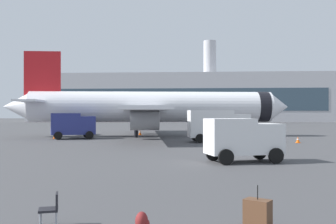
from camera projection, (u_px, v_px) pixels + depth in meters
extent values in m
cylinder|color=white|center=(152.00, 107.00, 49.22)|extent=(30.24, 8.04, 3.80)
cone|color=white|center=(279.00, 107.00, 50.36)|extent=(2.89, 3.92, 3.61)
cone|color=white|center=(17.00, 107.00, 48.06)|extent=(3.66, 3.84, 3.42)
cylinder|color=black|center=(262.00, 107.00, 50.20)|extent=(1.94, 4.04, 3.88)
cube|color=white|center=(144.00, 110.00, 57.13)|extent=(7.03, 16.52, 0.36)
cube|color=white|center=(145.00, 108.00, 41.17)|extent=(7.03, 16.52, 0.36)
cylinder|color=gray|center=(144.00, 119.00, 54.64)|extent=(3.48, 2.63, 2.20)
cylinder|color=gray|center=(145.00, 120.00, 43.66)|extent=(3.48, 2.63, 2.20)
cube|color=red|center=(42.00, 77.00, 48.29)|extent=(4.41, 0.98, 6.40)
cube|color=white|center=(45.00, 102.00, 51.44)|extent=(3.43, 6.31, 0.24)
cube|color=white|center=(31.00, 101.00, 45.06)|extent=(3.43, 6.31, 0.24)
cylinder|color=black|center=(246.00, 129.00, 50.06)|extent=(0.36, 0.36, 1.80)
cylinder|color=black|center=(136.00, 128.00, 51.47)|extent=(0.44, 0.44, 1.80)
cylinder|color=black|center=(136.00, 130.00, 46.68)|extent=(0.44, 0.44, 1.80)
cube|color=navy|center=(87.00, 125.00, 44.82)|extent=(2.39, 2.67, 2.04)
cube|color=#1E232D|center=(93.00, 121.00, 45.05)|extent=(0.83, 1.86, 0.84)
cube|color=navy|center=(65.00, 124.00, 44.08)|extent=(3.72, 3.22, 2.40)
cylinder|color=black|center=(87.00, 134.00, 45.95)|extent=(0.92, 0.55, 0.90)
cylinder|color=black|center=(89.00, 135.00, 43.77)|extent=(0.92, 0.55, 0.90)
cylinder|color=black|center=(57.00, 135.00, 44.91)|extent=(0.92, 0.55, 0.90)
cylinder|color=black|center=(58.00, 136.00, 42.72)|extent=(0.92, 0.55, 0.90)
cube|color=white|center=(239.00, 126.00, 39.78)|extent=(2.06, 2.65, 2.29)
cube|color=#1E232D|center=(246.00, 120.00, 39.85)|extent=(0.44, 2.14, 0.95)
cube|color=white|center=(210.00, 124.00, 39.49)|extent=(4.66, 3.09, 2.70)
cylinder|color=black|center=(236.00, 137.00, 41.01)|extent=(0.92, 0.37, 0.90)
cylinder|color=black|center=(242.00, 138.00, 38.52)|extent=(0.92, 0.37, 0.90)
cylinder|color=black|center=(196.00, 137.00, 40.61)|extent=(0.92, 0.37, 0.90)
cylinder|color=black|center=(200.00, 138.00, 38.12)|extent=(0.92, 0.37, 0.90)
cube|color=white|center=(264.00, 138.00, 23.68)|extent=(2.28, 2.44, 1.78)
cube|color=#1E232D|center=(275.00, 131.00, 23.85)|extent=(0.62, 1.74, 0.74)
cube|color=white|center=(230.00, 136.00, 23.18)|extent=(3.12, 2.70, 2.10)
cylinder|color=black|center=(259.00, 152.00, 24.75)|extent=(0.92, 0.48, 0.90)
cylinder|color=black|center=(276.00, 156.00, 22.71)|extent=(0.92, 0.48, 0.90)
cylinder|color=black|center=(213.00, 153.00, 24.04)|extent=(0.92, 0.48, 0.90)
cylinder|color=black|center=(226.00, 157.00, 22.00)|extent=(0.92, 0.48, 0.90)
cube|color=#F2590C|center=(55.00, 139.00, 44.47)|extent=(0.44, 0.44, 0.04)
cone|color=#F2590C|center=(55.00, 135.00, 44.48)|extent=(0.36, 0.36, 0.78)
cylinder|color=white|center=(55.00, 135.00, 44.48)|extent=(0.23, 0.23, 0.10)
cube|color=#F2590C|center=(298.00, 143.00, 38.33)|extent=(0.44, 0.44, 0.04)
cone|color=#F2590C|center=(298.00, 140.00, 38.33)|extent=(0.36, 0.36, 0.58)
cylinder|color=white|center=(298.00, 139.00, 38.33)|extent=(0.23, 0.23, 0.10)
cube|color=#F2590C|center=(140.00, 135.00, 52.10)|extent=(0.44, 0.44, 0.04)
cone|color=#F2590C|center=(140.00, 132.00, 52.10)|extent=(0.36, 0.36, 0.64)
cylinder|color=white|center=(140.00, 132.00, 52.10)|extent=(0.23, 0.23, 0.10)
cube|color=brown|center=(258.00, 213.00, 9.92)|extent=(0.75, 0.68, 0.70)
cylinder|color=black|center=(258.00, 192.00, 9.92)|extent=(0.02, 0.02, 0.36)
ellipsoid|color=maroon|center=(142.00, 221.00, 9.72)|extent=(0.32, 0.40, 0.48)
ellipsoid|color=maroon|center=(147.00, 224.00, 9.71)|extent=(0.12, 0.28, 0.24)
cube|color=black|center=(48.00, 210.00, 10.08)|extent=(0.61, 0.61, 0.06)
cube|color=black|center=(57.00, 201.00, 10.14)|extent=(0.20, 0.47, 0.40)
cylinder|color=#999EA5|center=(40.00, 221.00, 9.85)|extent=(0.04, 0.04, 0.44)
cylinder|color=#999EA5|center=(41.00, 217.00, 10.22)|extent=(0.04, 0.04, 0.44)
cylinder|color=#999EA5|center=(56.00, 220.00, 9.94)|extent=(0.04, 0.04, 0.44)
cylinder|color=#999EA5|center=(56.00, 216.00, 10.32)|extent=(0.04, 0.04, 0.44)
cube|color=#B2B2B7|center=(178.00, 98.00, 137.78)|extent=(100.38, 23.01, 16.08)
cube|color=#334756|center=(176.00, 100.00, 126.26)|extent=(95.36, 0.10, 7.23)
cylinder|color=#B2B2B7|center=(210.00, 58.00, 137.00)|extent=(4.40, 4.40, 12.00)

